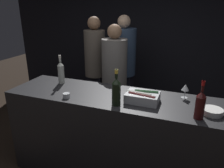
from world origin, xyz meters
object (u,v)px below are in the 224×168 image
Objects in this scene: ice_bin_with_bottles at (142,97)px; person_blond_tee at (114,76)px; red_wine_bottle_tall at (200,104)px; white_wine_bottle at (61,72)px; champagne_bottle at (116,91)px; bowl_white at (212,111)px; person_grey_polo at (123,65)px; candle_votive at (66,95)px; wine_glass at (185,88)px; person_in_hoodie at (95,65)px.

ice_bin_with_bottles is 0.19× the size of person_blond_tee.
red_wine_bottle_tall is 0.97× the size of white_wine_bottle.
champagne_bottle is 0.94m from white_wine_bottle.
bowl_white is 0.10× the size of person_grey_polo.
white_wine_bottle is at bearing -40.23° from person_blond_tee.
candle_votive is at bearing -17.26° from person_blond_tee.
bowl_white is at bearing 48.40° from red_wine_bottle_tall.
ice_bin_with_bottles is at bearing 37.65° from champagne_bottle.
red_wine_bottle_tall is at bearing -71.38° from wine_glass.
red_wine_bottle_tall reaches higher than wine_glass.
white_wine_bottle is 0.21× the size of person_blond_tee.
person_blond_tee is at bearing 124.31° from ice_bin_with_bottles.
white_wine_bottle is at bearing -120.88° from person_in_hoodie.
person_blond_tee is 0.44m from person_grey_polo.
red_wine_bottle_tall reaches higher than bowl_white.
white_wine_bottle is at bearing 128.66° from candle_votive.
person_grey_polo reaches higher than person_in_hoodie.
candle_votive is 0.04× the size of person_in_hoodie.
wine_glass reaches higher than ice_bin_with_bottles.
champagne_bottle is 0.21× the size of person_blond_tee.
red_wine_bottle_tall is 1.67m from person_blond_tee.
person_grey_polo is at bearing 85.84° from candle_votive.
person_in_hoodie is 0.51m from person_blond_tee.
candle_votive is 0.21× the size of red_wine_bottle_tall.
candle_votive is (-1.18, -0.44, -0.09)m from wine_glass.
red_wine_bottle_tall is at bearing 0.77° from candle_votive.
candle_votive is 1.45m from person_in_hoodie.
ice_bin_with_bottles is 4.57× the size of candle_votive.
candle_votive is 0.20× the size of champagne_bottle.
white_wine_bottle is (-1.63, 0.37, 0.01)m from red_wine_bottle_tall.
person_in_hoodie is at bearing 144.25° from bowl_white.
bowl_white is 1.96m from person_grey_polo.
bowl_white is at bearing -3.82° from ice_bin_with_bottles.
champagne_bottle reaches higher than candle_votive.
person_in_hoodie is (-1.64, 1.40, -0.16)m from red_wine_bottle_tall.
champagne_bottle is (-0.22, -0.17, 0.09)m from ice_bin_with_bottles.
red_wine_bottle_tall is (0.54, -0.18, 0.08)m from ice_bin_with_bottles.
wine_glass is 0.45× the size of red_wine_bottle_tall.
champagne_bottle is at bearing 2.15° from candle_votive.
person_grey_polo is (0.12, 1.60, -0.05)m from candle_votive.
champagne_bottle is at bearing -145.78° from wine_glass.
white_wine_bottle is at bearing 157.17° from champagne_bottle.
ice_bin_with_bottles is 0.18× the size of person_grey_polo.
person_in_hoodie is at bearing 123.82° from person_grey_polo.
champagne_bottle reaches higher than white_wine_bottle.
red_wine_bottle_tall is (0.76, -0.00, -0.01)m from champagne_bottle.
person_blond_tee is (0.44, -0.25, -0.06)m from person_in_hoodie.
person_blond_tee is 0.94× the size of person_grey_polo.
person_in_hoodie is (-0.88, 1.39, -0.18)m from champagne_bottle.
champagne_bottle reaches higher than wine_glass.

